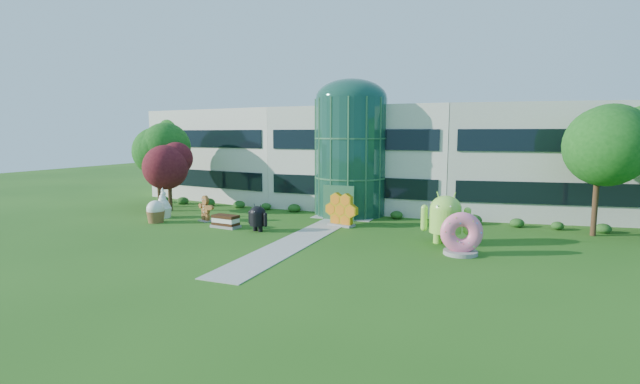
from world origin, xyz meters
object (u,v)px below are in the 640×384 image
at_px(android_green, 445,215).
at_px(donut, 461,233).
at_px(android_black, 258,216).
at_px(gingerbread, 205,208).

relative_size(android_green, donut, 1.43).
relative_size(android_green, android_black, 1.69).
relative_size(android_green, gingerbread, 1.60).
distance_m(android_green, android_black, 12.87).
xyz_separation_m(android_green, gingerbread, (-18.52, 0.65, -0.76)).
height_order(android_black, gingerbread, android_black).
bearing_deg(donut, android_black, 160.97).
height_order(android_black, donut, donut).
bearing_deg(donut, android_green, 102.39).
distance_m(android_green, gingerbread, 18.55).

